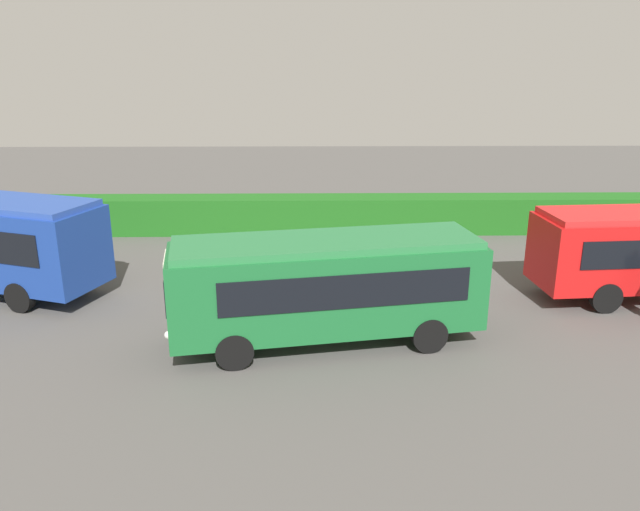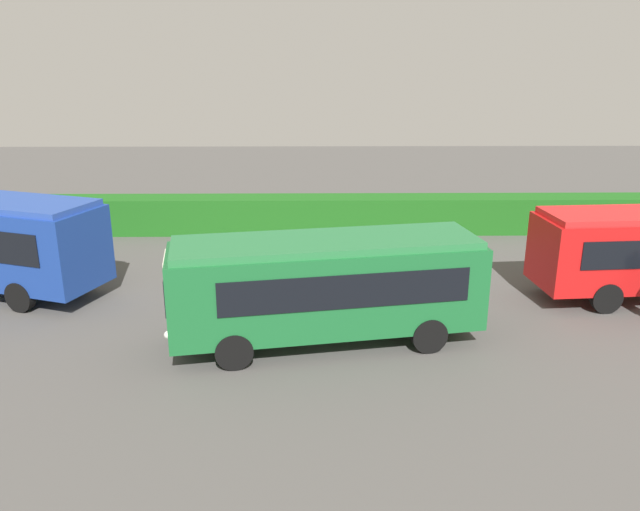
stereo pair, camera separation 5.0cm
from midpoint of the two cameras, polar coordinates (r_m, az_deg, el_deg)
The scene contains 5 objects.
ground_plane at distance 19.70m, azimuth 3.11°, elevation -5.57°, with size 78.56×78.56×0.00m, color #514F4C.
bus_green at distance 17.30m, azimuth 0.63°, elevation -2.60°, with size 8.94×3.95×3.07m.
person_left at distance 24.86m, azimuth -22.42°, elevation 0.17°, with size 0.48×0.53×1.64m.
person_center at distance 20.08m, azimuth 5.20°, elevation -2.17°, with size 0.41×0.26×1.83m.
hedge_row at distance 28.91m, azimuth 1.86°, elevation 3.80°, with size 51.28×1.62×1.66m, color #1D5F19.
Camera 2 is at (-1.27, -18.05, 7.78)m, focal length 34.84 mm.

